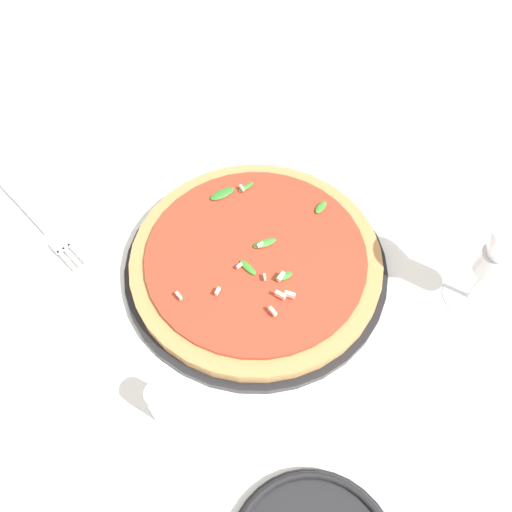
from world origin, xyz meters
TOP-DOWN VIEW (x-y plane):
  - ground_plane at (0.00, 0.00)m, footprint 6.00×6.00m
  - pizza_arugula_main at (-0.04, 0.03)m, footprint 0.37×0.37m
  - wine_glass at (0.22, 0.19)m, footprint 0.07×0.07m
  - napkin at (-0.35, -0.12)m, footprint 0.13×0.10m
  - fork at (-0.34, -0.12)m, footprint 0.23×0.04m
  - shaker_pepper at (0.01, -0.19)m, footprint 0.03×0.03m

SIDE VIEW (x-z plane):
  - ground_plane at x=0.00m, z-range 0.00..0.00m
  - napkin at x=-0.35m, z-range 0.00..0.01m
  - fork at x=-0.34m, z-range 0.01..0.01m
  - pizza_arugula_main at x=-0.04m, z-range -0.01..0.04m
  - shaker_pepper at x=0.01m, z-range 0.00..0.07m
  - wine_glass at x=0.22m, z-range 0.03..0.19m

